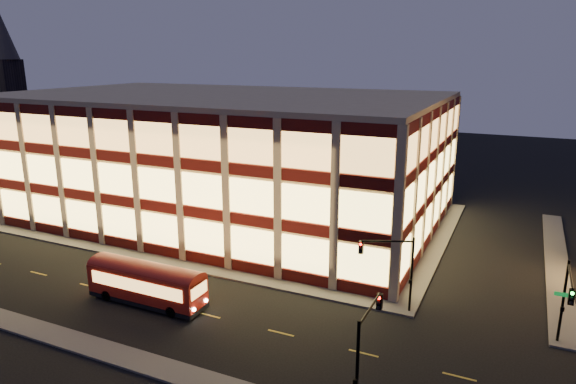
% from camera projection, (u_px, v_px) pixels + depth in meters
% --- Properties ---
extents(ground, '(200.00, 200.00, 0.00)m').
position_uv_depth(ground, '(154.00, 264.00, 47.69)').
color(ground, black).
rests_on(ground, ground).
extents(sidewalk_office_south, '(54.00, 2.00, 0.15)m').
position_uv_depth(sidewalk_office_south, '(136.00, 255.00, 49.77)').
color(sidewalk_office_south, '#514F4C').
rests_on(sidewalk_office_south, ground).
extents(sidewalk_office_east, '(2.00, 30.00, 0.15)m').
position_uv_depth(sidewalk_office_east, '(438.00, 242.00, 53.18)').
color(sidewalk_office_east, '#514F4C').
rests_on(sidewalk_office_east, ground).
extents(sidewalk_tower_west, '(2.00, 30.00, 0.15)m').
position_uv_depth(sidewalk_tower_west, '(556.00, 259.00, 48.70)').
color(sidewalk_tower_west, '#514F4C').
rests_on(sidewalk_tower_west, ground).
extents(sidewalk_near, '(100.00, 2.00, 0.15)m').
position_uv_depth(sidewalk_near, '(35.00, 329.00, 36.29)').
color(sidewalk_near, '#514F4C').
rests_on(sidewalk_near, ground).
extents(office_building, '(50.45, 30.45, 14.50)m').
position_uv_depth(office_building, '(222.00, 154.00, 61.82)').
color(office_building, tan).
rests_on(office_building, ground).
extents(church_tower, '(5.00, 5.00, 18.00)m').
position_uv_depth(church_tower, '(11.00, 103.00, 108.95)').
color(church_tower, '#2D2621').
rests_on(church_tower, ground).
extents(church_spire, '(6.00, 6.00, 10.00)m').
position_uv_depth(church_spire, '(1.00, 34.00, 105.33)').
color(church_spire, '#4C473F').
rests_on(church_spire, church_tower).
extents(traffic_signal_far, '(3.79, 1.87, 6.00)m').
position_uv_depth(traffic_signal_far, '(393.00, 262.00, 37.78)').
color(traffic_signal_far, black).
rests_on(traffic_signal_far, ground).
extents(traffic_signal_right, '(1.20, 4.37, 6.00)m').
position_uv_depth(traffic_signal_right, '(566.00, 296.00, 32.43)').
color(traffic_signal_right, black).
rests_on(traffic_signal_right, ground).
extents(traffic_signal_near, '(0.32, 4.45, 6.00)m').
position_uv_depth(traffic_signal_near, '(366.00, 340.00, 27.38)').
color(traffic_signal_near, black).
rests_on(traffic_signal_near, ground).
extents(trolley_bus, '(9.82, 2.59, 3.32)m').
position_uv_depth(trolley_bus, '(146.00, 281.00, 39.86)').
color(trolley_bus, '#9D1208').
rests_on(trolley_bus, ground).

